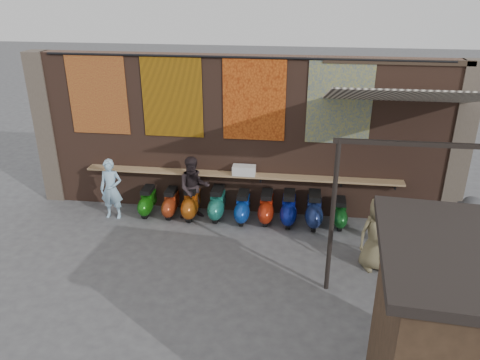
{
  "coord_description": "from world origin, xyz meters",
  "views": [
    {
      "loc": [
        1.42,
        -8.42,
        5.67
      ],
      "look_at": [
        0.13,
        1.2,
        1.45
      ],
      "focal_mm": 35.0,
      "sensor_mm": 36.0,
      "label": 1
    }
  ],
  "objects": [
    {
      "name": "scooter_stool_5",
      "position": [
        0.69,
        2.01,
        0.39
      ],
      "size": [
        0.37,
        0.81,
        0.77
      ],
      "primitive_type": null,
      "color": "#A1220C",
      "rests_on": "ground"
    },
    {
      "name": "scooter_stool_6",
      "position": [
        1.25,
        1.99,
        0.4
      ],
      "size": [
        0.38,
        0.85,
        0.81
      ],
      "primitive_type": null,
      "color": "navy",
      "rests_on": "ground"
    },
    {
      "name": "pier_left",
      "position": [
        -5.2,
        2.7,
        2.0
      ],
      "size": [
        0.5,
        0.5,
        4.0
      ],
      "primitive_type": "cube",
      "color": "#4C4238",
      "rests_on": "ground"
    },
    {
      "name": "awning_header",
      "position": [
        3.5,
        -0.6,
        3.08
      ],
      "size": [
        3.0,
        0.08,
        0.08
      ],
      "primitive_type": "cube",
      "color": "black",
      "rests_on": "awning_post_left"
    },
    {
      "name": "stall_shelf",
      "position": [
        3.93,
        -2.87,
        1.06
      ],
      "size": [
        2.22,
        0.27,
        0.06
      ],
      "primitive_type": "cube",
      "rotation": [
        0.0,
        0.0,
        -0.08
      ],
      "color": "#473321",
      "rests_on": "market_stall"
    },
    {
      "name": "shopper_grey",
      "position": [
        4.9,
        0.4,
        0.84
      ],
      "size": [
        1.24,
        1.18,
        1.69
      ],
      "primitive_type": "imported",
      "rotation": [
        0.0,
        0.0,
        2.44
      ],
      "color": "#4E4F53",
      "rests_on": "ground"
    },
    {
      "name": "tapestry_redgold",
      "position": [
        -3.6,
        2.48,
        3.0
      ],
      "size": [
        1.5,
        0.02,
        2.0
      ],
      "primitive_type": "cube",
      "color": "maroon",
      "rests_on": "brick_wall"
    },
    {
      "name": "awning_canvas",
      "position": [
        3.5,
        0.9,
        3.55
      ],
      "size": [
        3.2,
        3.28,
        0.97
      ],
      "primitive_type": "cube",
      "rotation": [
        -0.28,
        0.0,
        0.0
      ],
      "color": "beige",
      "rests_on": "brick_wall"
    },
    {
      "name": "scooter_stool_3",
      "position": [
        -0.56,
        2.04,
        0.4
      ],
      "size": [
        0.38,
        0.84,
        0.8
      ],
      "primitive_type": null,
      "color": "#1B6C5C",
      "rests_on": "ground"
    },
    {
      "name": "brick_wall",
      "position": [
        0.0,
        2.7,
        2.0
      ],
      "size": [
        10.0,
        0.4,
        4.0
      ],
      "primitive_type": "cube",
      "color": "brown",
      "rests_on": "ground"
    },
    {
      "name": "scooter_stool_7",
      "position": [
        1.87,
        1.96,
        0.42
      ],
      "size": [
        0.4,
        0.88,
        0.84
      ],
      "primitive_type": null,
      "color": "navy",
      "rests_on": "ground"
    },
    {
      "name": "ground",
      "position": [
        0.0,
        0.0,
        0.0
      ],
      "size": [
        70.0,
        70.0,
        0.0
      ],
      "primitive_type": "plane",
      "color": "#474749",
      "rests_on": "ground"
    },
    {
      "name": "awning_post_left",
      "position": [
        2.1,
        -0.6,
        1.55
      ],
      "size": [
        0.09,
        0.09,
        3.1
      ],
      "primitive_type": "cylinder",
      "color": "black",
      "rests_on": "ground"
    },
    {
      "name": "shelf_box",
      "position": [
        0.09,
        2.3,
        1.24
      ],
      "size": [
        0.57,
        0.28,
        0.24
      ],
      "primitive_type": "cube",
      "color": "white",
      "rests_on": "eating_counter"
    },
    {
      "name": "eating_counter",
      "position": [
        0.0,
        2.33,
        1.1
      ],
      "size": [
        8.0,
        0.32,
        0.05
      ],
      "primitive_type": "cube",
      "color": "#9E7A51",
      "rests_on": "brick_wall"
    },
    {
      "name": "hang_rail",
      "position": [
        0.0,
        2.47,
        3.98
      ],
      "size": [
        9.5,
        0.06,
        0.06
      ],
      "primitive_type": "cylinder",
      "rotation": [
        0.0,
        1.57,
        0.0
      ],
      "color": "black",
      "rests_on": "brick_wall"
    },
    {
      "name": "diner_right",
      "position": [
        -1.14,
        2.0,
        0.82
      ],
      "size": [
        0.95,
        0.84,
        1.64
      ],
      "primitive_type": "imported",
      "rotation": [
        0.0,
        0.0,
        0.32
      ],
      "color": "black",
      "rests_on": "ground"
    },
    {
      "name": "scooter_stool_2",
      "position": [
        -1.22,
        2.0,
        0.41
      ],
      "size": [
        0.38,
        0.85,
        0.81
      ],
      "primitive_type": null,
      "color": "#94410D",
      "rests_on": "ground"
    },
    {
      "name": "scooter_stool_0",
      "position": [
        -2.38,
        2.0,
        0.36
      ],
      "size": [
        0.34,
        0.75,
        0.72
      ],
      "primitive_type": null,
      "color": "#135C0D",
      "rests_on": "ground"
    },
    {
      "name": "scooter_stool_1",
      "position": [
        -1.76,
        2.01,
        0.35
      ],
      "size": [
        0.34,
        0.75,
        0.71
      ],
      "primitive_type": null,
      "color": "maroon",
      "rests_on": "ground"
    },
    {
      "name": "tapestry_sun",
      "position": [
        -1.7,
        2.48,
        3.0
      ],
      "size": [
        1.5,
        0.02,
        2.0
      ],
      "primitive_type": "cube",
      "color": "orange",
      "rests_on": "brick_wall"
    },
    {
      "name": "pier_right",
      "position": [
        5.2,
        2.7,
        2.0
      ],
      "size": [
        0.5,
        0.5,
        4.0
      ],
      "primitive_type": "cube",
      "color": "#4C4238",
      "rests_on": "ground"
    },
    {
      "name": "tapestry_orange",
      "position": [
        0.3,
        2.48,
        3.0
      ],
      "size": [
        1.5,
        0.02,
        2.0
      ],
      "primitive_type": "cube",
      "color": "#CA5919",
      "rests_on": "brick_wall"
    },
    {
      "name": "awning_ledger",
      "position": [
        3.5,
        2.49,
        3.95
      ],
      "size": [
        3.3,
        0.08,
        0.12
      ],
      "primitive_type": "cube",
      "color": "#33261C",
      "rests_on": "brick_wall"
    },
    {
      "name": "diner_left",
      "position": [
        -3.2,
        1.73,
        0.78
      ],
      "size": [
        0.57,
        0.38,
        1.57
      ],
      "primitive_type": "imported",
      "rotation": [
        0.0,
        0.0,
        0.01
      ],
      "color": "#9CC6E2",
      "rests_on": "ground"
    },
    {
      "name": "scooter_stool_8",
      "position": [
        2.5,
        2.01,
        0.35
      ],
      "size": [
        0.33,
        0.73,
        0.7
      ],
      "primitive_type": null,
      "color": "#0D4516",
      "rests_on": "ground"
    },
    {
      "name": "tapestry_multi",
      "position": [
        2.3,
        2.48,
        3.0
      ],
      "size": [
        1.5,
        0.02,
        2.0
      ],
      "primitive_type": "cube",
      "color": "navy",
      "rests_on": "brick_wall"
    },
    {
      "name": "shopper_navy",
      "position": [
        3.92,
        -0.21,
        0.75
      ],
      "size": [
        0.92,
        0.81,
        1.5
      ],
      "primitive_type": "imported",
      "rotation": [
        0.0,
        0.0,
        3.77
      ],
      "color": "black",
      "rests_on": "ground"
    },
    {
      "name": "scooter_stool_4",
      "position": [
        0.1,
        1.96,
        0.38
      ],
      "size": [
        0.36,
        0.79,
        0.75
      ],
      "primitive_type": null,
      "color": "#0D3796",
      "rests_on": "ground"
    },
    {
      "name": "shopper_tan",
      "position": [
        3.11,
        0.29,
        0.81
      ],
      "size": [
        0.91,
        0.74,
        1.61
      ],
      "primitive_type": "imported",
      "rotation": [
        0.0,
        0.0,
        0.33
      ],
      "color": "#776D4B",
      "rests_on": "ground"
    }
  ]
}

